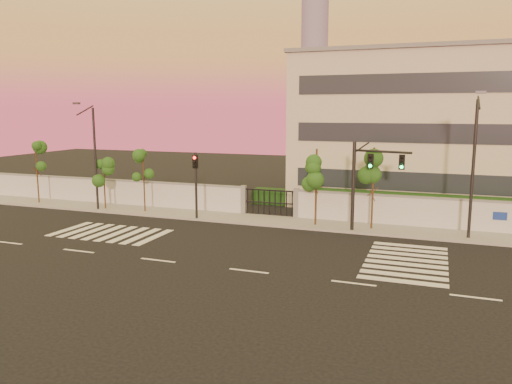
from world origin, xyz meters
TOP-DOWN VIEW (x-y plane):
  - ground at (0.00, 0.00)m, footprint 120.00×120.00m
  - sidewalk at (0.00, 10.50)m, footprint 60.00×3.00m
  - perimeter_wall at (0.10, 12.00)m, footprint 60.00×0.36m
  - hedge_row at (1.17, 14.74)m, footprint 41.00×4.25m
  - institutional_building at (9.00, 21.99)m, footprint 24.40×12.40m
  - distant_skyscraper at (-65.00, 280.00)m, footprint 16.00×16.00m
  - road_markings at (-1.58, 3.76)m, footprint 57.00×7.62m
  - street_tree_a at (-22.30, 10.17)m, footprint 1.43×1.14m
  - street_tree_b at (-15.66, 10.01)m, footprint 1.35×1.08m
  - street_tree_c at (-12.20, 10.12)m, footprint 1.33×1.06m
  - street_tree_d at (0.86, 10.15)m, footprint 1.57×1.25m
  - street_tree_e at (4.48, 10.33)m, footprint 1.52×1.21m
  - traffic_signal_main at (4.07, 9.47)m, footprint 3.56×1.11m
  - traffic_signal_secondary at (-7.45, 9.19)m, footprint 0.37×0.35m
  - streetlight_west at (-16.07, 9.43)m, footprint 0.49×1.97m
  - streetlight_east at (10.17, 9.75)m, footprint 0.52×2.08m

SIDE VIEW (x-z plane):
  - ground at x=0.00m, z-range 0.00..0.00m
  - road_markings at x=-1.58m, z-range 0.00..0.02m
  - sidewalk at x=0.00m, z-range 0.00..0.15m
  - hedge_row at x=1.17m, z-range -0.08..1.72m
  - perimeter_wall at x=0.10m, z-range -0.03..2.17m
  - street_tree_b at x=-15.66m, z-range 0.91..4.74m
  - traffic_signal_secondary at x=-7.45m, z-range 0.64..5.40m
  - street_tree_c at x=-12.20m, z-range 1.14..5.97m
  - traffic_signal_main at x=4.07m, z-range 0.75..6.46m
  - street_tree_a at x=-22.30m, z-range 1.21..6.34m
  - street_tree_d at x=0.86m, z-range 1.22..6.38m
  - street_tree_e at x=4.48m, z-range 1.25..6.58m
  - streetlight_west at x=-16.07m, z-range 0.33..8.51m
  - streetlight_east at x=10.17m, z-range 0.35..8.99m
  - institutional_building at x=9.00m, z-range 0.03..12.28m
  - distant_skyscraper at x=-65.00m, z-range 2.98..120.98m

